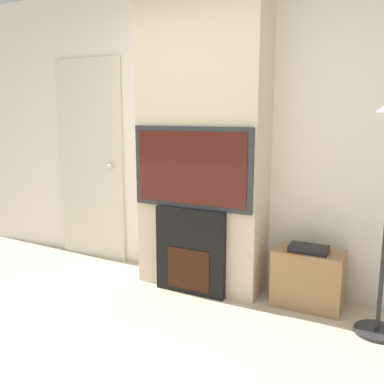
% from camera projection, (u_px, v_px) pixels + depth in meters
% --- Properties ---
extents(wall_back, '(6.00, 0.06, 2.70)m').
position_uv_depth(wall_back, '(213.00, 133.00, 3.84)').
color(wall_back, silver).
rests_on(wall_back, ground_plane).
extents(chimney_breast, '(1.10, 0.39, 2.70)m').
position_uv_depth(chimney_breast, '(202.00, 134.00, 3.64)').
color(chimney_breast, beige).
rests_on(chimney_breast, ground_plane).
extents(fireplace, '(0.63, 0.15, 0.74)m').
position_uv_depth(fireplace, '(192.00, 251.00, 3.64)').
color(fireplace, black).
rests_on(fireplace, ground_plane).
extents(television, '(1.06, 0.07, 0.68)m').
position_uv_depth(television, '(192.00, 168.00, 3.51)').
color(television, '#2D2D33').
rests_on(television, fireplace).
extents(media_stand, '(0.54, 0.31, 0.51)m').
position_uv_depth(media_stand, '(308.00, 277.00, 3.40)').
color(media_stand, '#997047').
rests_on(media_stand, ground_plane).
extents(entry_door, '(0.81, 0.09, 2.06)m').
position_uv_depth(entry_door, '(91.00, 161.00, 4.46)').
color(entry_door, beige).
rests_on(entry_door, ground_plane).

